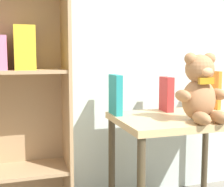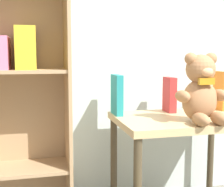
{
  "view_description": "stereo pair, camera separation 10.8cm",
  "coord_description": "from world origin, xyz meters",
  "px_view_note": "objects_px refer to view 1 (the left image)",
  "views": [
    {
      "loc": [
        -0.8,
        -0.46,
        0.9
      ],
      "look_at": [
        -0.31,
        1.09,
        0.71
      ],
      "focal_mm": 50.0,
      "sensor_mm": 36.0,
      "label": 1
    },
    {
      "loc": [
        -0.69,
        -0.48,
        0.9
      ],
      "look_at": [
        -0.31,
        1.09,
        0.71
      ],
      "focal_mm": 50.0,
      "sensor_mm": 36.0,
      "label": 2
    }
  ],
  "objects_px": {
    "bookshelf_side": "(11,55)",
    "teddy_bear": "(200,90)",
    "display_table": "(180,130)",
    "book_standing_teal": "(115,95)",
    "book_standing_orange": "(214,90)",
    "book_standing_red": "(166,94)"
  },
  "relations": [
    {
      "from": "teddy_bear",
      "to": "book_standing_teal",
      "type": "height_order",
      "value": "teddy_bear"
    },
    {
      "from": "display_table",
      "to": "book_standing_red",
      "type": "distance_m",
      "value": 0.24
    },
    {
      "from": "display_table",
      "to": "teddy_bear",
      "type": "bearing_deg",
      "value": -77.42
    },
    {
      "from": "book_standing_teal",
      "to": "book_standing_orange",
      "type": "bearing_deg",
      "value": -0.47
    },
    {
      "from": "bookshelf_side",
      "to": "book_standing_red",
      "type": "height_order",
      "value": "bookshelf_side"
    },
    {
      "from": "book_standing_teal",
      "to": "book_standing_red",
      "type": "height_order",
      "value": "book_standing_teal"
    },
    {
      "from": "bookshelf_side",
      "to": "display_table",
      "type": "distance_m",
      "value": 0.99
    },
    {
      "from": "bookshelf_side",
      "to": "teddy_bear",
      "type": "xyz_separation_m",
      "value": [
        0.91,
        -0.36,
        -0.18
      ]
    },
    {
      "from": "bookshelf_side",
      "to": "book_standing_orange",
      "type": "bearing_deg",
      "value": -3.17
    },
    {
      "from": "book_standing_teal",
      "to": "bookshelf_side",
      "type": "bearing_deg",
      "value": 173.07
    },
    {
      "from": "bookshelf_side",
      "to": "book_standing_teal",
      "type": "xyz_separation_m",
      "value": [
        0.55,
        -0.06,
        -0.22
      ]
    },
    {
      "from": "book_standing_orange",
      "to": "teddy_bear",
      "type": "bearing_deg",
      "value": -136.77
    },
    {
      "from": "bookshelf_side",
      "to": "display_table",
      "type": "relative_size",
      "value": 2.34
    },
    {
      "from": "display_table",
      "to": "book_standing_orange",
      "type": "height_order",
      "value": "book_standing_orange"
    },
    {
      "from": "display_table",
      "to": "book_standing_teal",
      "type": "distance_m",
      "value": 0.41
    },
    {
      "from": "display_table",
      "to": "teddy_bear",
      "type": "distance_m",
      "value": 0.28
    },
    {
      "from": "teddy_bear",
      "to": "bookshelf_side",
      "type": "bearing_deg",
      "value": 158.4
    },
    {
      "from": "book_standing_orange",
      "to": "display_table",
      "type": "bearing_deg",
      "value": -156.52
    },
    {
      "from": "bookshelf_side",
      "to": "teddy_bear",
      "type": "distance_m",
      "value": 0.99
    },
    {
      "from": "teddy_bear",
      "to": "book_standing_red",
      "type": "relative_size",
      "value": 1.68
    },
    {
      "from": "bookshelf_side",
      "to": "teddy_bear",
      "type": "bearing_deg",
      "value": -21.6
    },
    {
      "from": "teddy_bear",
      "to": "book_standing_teal",
      "type": "bearing_deg",
      "value": 140.29
    }
  ]
}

